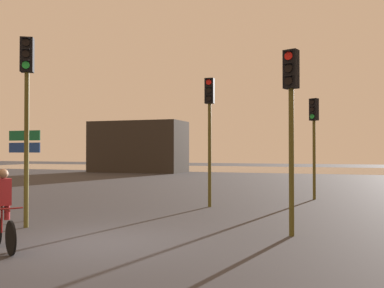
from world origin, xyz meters
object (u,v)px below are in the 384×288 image
at_px(direction_sign_post, 25,157).
at_px(cyclist, 3,209).
at_px(distant_building, 138,147).
at_px(traffic_light_center, 210,117).
at_px(traffic_light_far_right, 314,129).
at_px(traffic_light_near_left, 27,96).
at_px(traffic_light_near_right, 291,106).

distance_m(direction_sign_post, cyclist, 3.74).
height_order(distant_building, traffic_light_center, distant_building).
xyz_separation_m(traffic_light_far_right, cyclist, (-5.40, -11.27, -2.06)).
xyz_separation_m(traffic_light_center, direction_sign_post, (-4.04, -4.65, -1.37)).
xyz_separation_m(traffic_light_far_right, direction_sign_post, (-7.41, -8.27, -1.09)).
bearing_deg(direction_sign_post, distant_building, -67.38).
xyz_separation_m(direction_sign_post, cyclist, (2.01, -3.00, -0.97)).
height_order(traffic_light_near_left, direction_sign_post, traffic_light_near_left).
bearing_deg(traffic_light_near_left, cyclist, 92.20).
bearing_deg(distant_building, traffic_light_near_right, -57.35).
xyz_separation_m(distant_building, cyclist, (11.53, -29.58, -1.56)).
height_order(traffic_light_far_right, cyclist, traffic_light_far_right).
bearing_deg(cyclist, traffic_light_near_right, 155.37).
xyz_separation_m(traffic_light_near_left, direction_sign_post, (-0.72, 0.80, -1.60)).
bearing_deg(traffic_light_center, traffic_light_near_right, 123.17).
height_order(direction_sign_post, cyclist, direction_sign_post).
bearing_deg(traffic_light_near_right, traffic_light_near_left, 28.12).
bearing_deg(traffic_light_near_left, traffic_light_far_right, -154.63).
relative_size(traffic_light_far_right, direction_sign_post, 1.59).
bearing_deg(traffic_light_far_right, cyclist, 93.89).
distance_m(traffic_light_near_right, direction_sign_post, 7.43).
distance_m(distant_building, direction_sign_post, 28.24).
bearing_deg(traffic_light_far_right, traffic_light_near_right, 118.83).
relative_size(distant_building, traffic_light_near_left, 1.79).
height_order(traffic_light_near_right, traffic_light_near_left, traffic_light_near_left).
bearing_deg(traffic_light_far_right, traffic_light_center, 76.52).
relative_size(traffic_light_near_right, traffic_light_center, 0.95).
bearing_deg(traffic_light_far_right, distant_building, -17.74).
xyz_separation_m(traffic_light_near_right, traffic_light_center, (-3.28, 4.36, 0.15)).
height_order(traffic_light_near_left, traffic_light_far_right, traffic_light_near_left).
bearing_deg(traffic_light_near_right, distant_building, -38.66).
distance_m(distant_building, traffic_light_near_right, 31.22).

